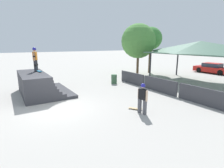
{
  "coord_description": "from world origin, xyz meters",
  "views": [
    {
      "loc": [
        9.58,
        -2.29,
        3.57
      ],
      "look_at": [
        -0.5,
        3.96,
        0.88
      ],
      "focal_mm": 28.0,
      "sensor_mm": 36.0,
      "label": 1
    }
  ],
  "objects_px": {
    "skater_on_deck": "(35,58)",
    "skateboard_on_deck": "(39,71)",
    "tree_far_back": "(138,41)",
    "trash_bin": "(114,79)",
    "bystander_walking": "(143,96)",
    "tree_beside_pavilion": "(151,39)",
    "parked_car_red": "(213,68)",
    "skateboard_on_ground": "(136,109)"
  },
  "relations": [
    {
      "from": "tree_beside_pavilion",
      "to": "tree_far_back",
      "type": "relative_size",
      "value": 0.96
    },
    {
      "from": "skater_on_deck",
      "to": "trash_bin",
      "type": "distance_m",
      "value": 6.91
    },
    {
      "from": "tree_beside_pavilion",
      "to": "tree_far_back",
      "type": "distance_m",
      "value": 2.51
    },
    {
      "from": "bystander_walking",
      "to": "tree_beside_pavilion",
      "type": "bearing_deg",
      "value": -53.4
    },
    {
      "from": "bystander_walking",
      "to": "trash_bin",
      "type": "height_order",
      "value": "bystander_walking"
    },
    {
      "from": "skater_on_deck",
      "to": "skateboard_on_ground",
      "type": "relative_size",
      "value": 2.43
    },
    {
      "from": "skater_on_deck",
      "to": "trash_bin",
      "type": "xyz_separation_m",
      "value": [
        0.67,
        6.52,
        -2.19
      ]
    },
    {
      "from": "bystander_walking",
      "to": "parked_car_red",
      "type": "bearing_deg",
      "value": -80.18
    },
    {
      "from": "tree_beside_pavilion",
      "to": "parked_car_red",
      "type": "relative_size",
      "value": 1.3
    },
    {
      "from": "skater_on_deck",
      "to": "skateboard_on_ground",
      "type": "bearing_deg",
      "value": 50.99
    },
    {
      "from": "bystander_walking",
      "to": "parked_car_red",
      "type": "height_order",
      "value": "bystander_walking"
    },
    {
      "from": "tree_beside_pavilion",
      "to": "tree_far_back",
      "type": "height_order",
      "value": "tree_far_back"
    },
    {
      "from": "trash_bin",
      "to": "tree_beside_pavilion",
      "type": "bearing_deg",
      "value": 112.8
    },
    {
      "from": "skateboard_on_ground",
      "to": "bystander_walking",
      "type": "bearing_deg",
      "value": -43.77
    },
    {
      "from": "skateboard_on_deck",
      "to": "tree_far_back",
      "type": "distance_m",
      "value": 11.77
    },
    {
      "from": "tree_far_back",
      "to": "trash_bin",
      "type": "relative_size",
      "value": 6.95
    },
    {
      "from": "skateboard_on_deck",
      "to": "tree_far_back",
      "type": "bearing_deg",
      "value": 92.51
    },
    {
      "from": "skater_on_deck",
      "to": "tree_beside_pavilion",
      "type": "bearing_deg",
      "value": 121.0
    },
    {
      "from": "skater_on_deck",
      "to": "bystander_walking",
      "type": "relative_size",
      "value": 1.09
    },
    {
      "from": "parked_car_red",
      "to": "tree_beside_pavilion",
      "type": "bearing_deg",
      "value": -126.09
    },
    {
      "from": "skater_on_deck",
      "to": "tree_beside_pavilion",
      "type": "distance_m",
      "value": 14.17
    },
    {
      "from": "skater_on_deck",
      "to": "parked_car_red",
      "type": "bearing_deg",
      "value": 105.19
    },
    {
      "from": "trash_bin",
      "to": "parked_car_red",
      "type": "relative_size",
      "value": 0.19
    },
    {
      "from": "skater_on_deck",
      "to": "trash_bin",
      "type": "height_order",
      "value": "skater_on_deck"
    },
    {
      "from": "parked_car_red",
      "to": "skateboard_on_ground",
      "type": "bearing_deg",
      "value": -74.95
    },
    {
      "from": "trash_bin",
      "to": "skateboard_on_deck",
      "type": "bearing_deg",
      "value": -91.92
    },
    {
      "from": "skateboard_on_deck",
      "to": "tree_far_back",
      "type": "relative_size",
      "value": 0.14
    },
    {
      "from": "tree_beside_pavilion",
      "to": "parked_car_red",
      "type": "height_order",
      "value": "tree_beside_pavilion"
    },
    {
      "from": "skater_on_deck",
      "to": "parked_car_red",
      "type": "xyz_separation_m",
      "value": [
        2.12,
        20.39,
        -2.01
      ]
    },
    {
      "from": "tree_beside_pavilion",
      "to": "trash_bin",
      "type": "xyz_separation_m",
      "value": [
        3.09,
        -7.34,
        -3.84
      ]
    },
    {
      "from": "tree_beside_pavilion",
      "to": "trash_bin",
      "type": "relative_size",
      "value": 6.7
    },
    {
      "from": "bystander_walking",
      "to": "trash_bin",
      "type": "bearing_deg",
      "value": -29.29
    },
    {
      "from": "skater_on_deck",
      "to": "tree_far_back",
      "type": "height_order",
      "value": "tree_far_back"
    },
    {
      "from": "skateboard_on_ground",
      "to": "trash_bin",
      "type": "distance_m",
      "value": 6.77
    },
    {
      "from": "trash_bin",
      "to": "bystander_walking",
      "type": "bearing_deg",
      "value": -20.86
    },
    {
      "from": "tree_beside_pavilion",
      "to": "parked_car_red",
      "type": "xyz_separation_m",
      "value": [
        4.53,
        6.53,
        -3.66
      ]
    },
    {
      "from": "trash_bin",
      "to": "parked_car_red",
      "type": "bearing_deg",
      "value": 84.04
    },
    {
      "from": "skateboard_on_deck",
      "to": "tree_beside_pavilion",
      "type": "relative_size",
      "value": 0.14
    },
    {
      "from": "bystander_walking",
      "to": "skateboard_on_ground",
      "type": "relative_size",
      "value": 2.24
    },
    {
      "from": "skateboard_on_ground",
      "to": "tree_beside_pavilion",
      "type": "relative_size",
      "value": 0.13
    },
    {
      "from": "skateboard_on_ground",
      "to": "trash_bin",
      "type": "height_order",
      "value": "trash_bin"
    },
    {
      "from": "skater_on_deck",
      "to": "skateboard_on_deck",
      "type": "height_order",
      "value": "skater_on_deck"
    }
  ]
}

